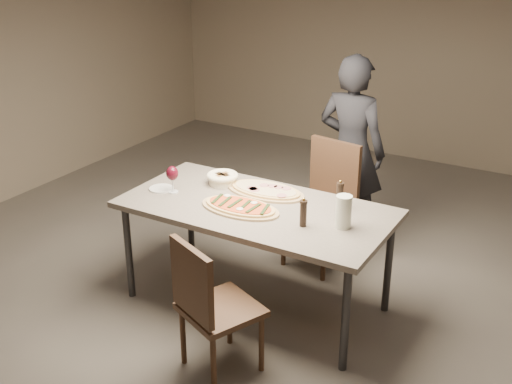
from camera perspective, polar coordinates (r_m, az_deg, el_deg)
The scene contains 14 objects.
room at distance 4.03m, azimuth 0.00°, elevation 7.21°, with size 7.00×7.00×7.00m.
dining_table at distance 4.28m, azimuth 0.00°, elevation -1.94°, with size 1.80×0.90×0.75m.
zucchini_pizza at distance 4.20m, azimuth -1.42°, elevation -1.34°, with size 0.56×0.31×0.05m.
ham_pizza at distance 4.46m, azimuth 0.86°, elevation 0.15°, with size 0.58×0.32×0.04m.
bread_basket at distance 4.60m, azimuth -3.00°, elevation 1.28°, with size 0.23×0.23×0.08m.
oil_dish at distance 4.14m, azimuth 0.57°, elevation -1.82°, with size 0.14×0.14×0.02m.
pepper_mill_left at distance 3.95m, azimuth 4.23°, elevation -1.86°, with size 0.05×0.05×0.19m.
pepper_mill_right at distance 4.23m, azimuth 7.45°, elevation -0.24°, with size 0.05×0.05×0.19m.
carafe at distance 3.96m, azimuth 7.79°, elevation -1.73°, with size 0.10×0.10×0.21m.
wine_glass at distance 4.46m, azimuth -7.46°, elevation 1.58°, with size 0.09×0.09×0.19m.
side_plate at distance 4.56m, azimuth -8.42°, elevation 0.30°, with size 0.17×0.17×0.01m.
chair_near at distance 3.72m, azimuth -4.22°, elevation -9.70°, with size 0.54×0.54×0.87m.
chair_far at distance 4.96m, azimuth 6.20°, elevation -0.42°, with size 0.52×0.52×0.96m.
diner at distance 5.23m, azimuth 8.45°, elevation 3.64°, with size 0.57×0.38×1.57m, color black.
Camera 1 is at (1.96, -3.35, 2.50)m, focal length 45.00 mm.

